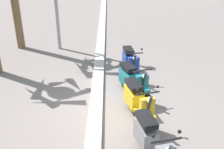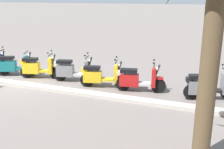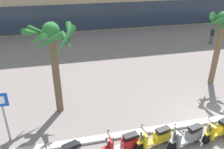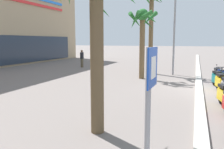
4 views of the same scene
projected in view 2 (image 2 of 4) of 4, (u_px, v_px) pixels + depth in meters
name	position (u px, v px, depth m)	size (l,w,h in m)	color
ground_plane	(18.00, 83.00, 10.74)	(200.00, 200.00, 0.00)	slate
curb_strip	(13.00, 83.00, 10.47)	(60.00, 0.36, 0.12)	#BCB7AD
scooter_grey_mid_front	(206.00, 86.00, 8.87)	(1.68, 0.82, 1.17)	black
scooter_red_gap_after_mid	(137.00, 80.00, 9.62)	(1.77, 0.67, 1.17)	black
scooter_yellow_lead_nearest	(100.00, 76.00, 10.07)	(1.79, 0.71, 1.17)	black
scooter_grey_far_back	(72.00, 70.00, 10.74)	(1.80, 0.72, 1.17)	black
scooter_yellow_mid_centre	(37.00, 67.00, 11.18)	(1.73, 0.75, 1.17)	black
scooter_teal_second_in_line	(14.00, 65.00, 11.56)	(1.64, 0.86, 1.04)	black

